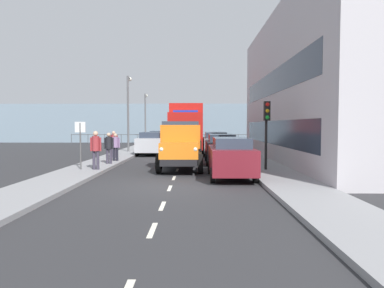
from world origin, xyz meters
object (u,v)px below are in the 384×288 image
car_teal_oppositeside_1 (159,140)px  car_silver_oppositeside_0 (151,143)px  car_maroon_kerbside_near (231,157)px  truck_vintage_orange (181,146)px  car_black_kerbside_1 (221,148)px  pedestrian_in_dark_coat (115,145)px  lorry_cargo_red (187,127)px  lamp_post_promenade (128,106)px  street_sign (80,137)px  pedestrian_with_bag (114,142)px  pedestrian_by_lamp (109,145)px  pedestrian_couple_b (96,147)px  lamp_post_far (146,114)px  car_grey_kerbside_2 (215,143)px  traffic_light_near (267,120)px

car_teal_oppositeside_1 → car_silver_oppositeside_0: bearing=90.0°
car_maroon_kerbside_near → car_silver_oppositeside_0: size_ratio=1.07×
car_maroon_kerbside_near → truck_vintage_orange: bearing=-50.5°
car_black_kerbside_1 → pedestrian_in_dark_coat: size_ratio=2.68×
lorry_cargo_red → car_black_kerbside_1: 7.74m
lamp_post_promenade → street_sign: (0.06, 11.65, -2.07)m
pedestrian_with_bag → car_maroon_kerbside_near: bearing=131.6°
car_teal_oppositeside_1 → pedestrian_by_lamp: pedestrian_by_lamp is taller
lorry_cargo_red → car_black_kerbside_1: (-2.21, 7.32, -1.18)m
car_silver_oppositeside_0 → pedestrian_by_lamp: pedestrian_by_lamp is taller
car_black_kerbside_1 → pedestrian_couple_b: 7.42m
car_maroon_kerbside_near → car_teal_oppositeside_1: 17.58m
pedestrian_with_bag → car_teal_oppositeside_1: bearing=-101.6°
lamp_post_far → pedestrian_in_dark_coat: bearing=92.5°
car_black_kerbside_1 → car_grey_kerbside_2: size_ratio=0.94×
car_teal_oppositeside_1 → lamp_post_promenade: bearing=60.3°
car_black_kerbside_1 → car_silver_oppositeside_0: 7.61m
truck_vintage_orange → car_grey_kerbside_2: 9.19m
car_teal_oppositeside_1 → pedestrian_with_bag: (1.92, 9.32, 0.26)m
truck_vintage_orange → pedestrian_with_bag: size_ratio=3.29×
lorry_cargo_red → car_silver_oppositeside_0: 3.20m
pedestrian_by_lamp → traffic_light_near: (-8.03, 2.51, 1.33)m
car_maroon_kerbside_near → pedestrian_in_dark_coat: (6.20, -5.71, 0.20)m
pedestrian_couple_b → street_sign: 0.87m
truck_vintage_orange → car_black_kerbside_1: 3.73m
pedestrian_by_lamp → street_sign: street_sign is taller
street_sign → lamp_post_far: bearing=-89.9°
car_silver_oppositeside_0 → street_sign: street_sign is taller
traffic_light_near → street_sign: bearing=-0.1°
truck_vintage_orange → lamp_post_promenade: 11.85m
lorry_cargo_red → traffic_light_near: lorry_cargo_red is taller
lorry_cargo_red → car_silver_oppositeside_0: bearing=28.8°
lorry_cargo_red → pedestrian_couple_b: lorry_cargo_red is taller
pedestrian_with_bag → car_silver_oppositeside_0: bearing=-115.7°
pedestrian_couple_b → truck_vintage_orange: bearing=-164.3°
pedestrian_in_dark_coat → lamp_post_promenade: 8.09m
truck_vintage_orange → car_teal_oppositeside_1: size_ratio=1.28×
car_black_kerbside_1 → pedestrian_by_lamp: bearing=13.8°
car_maroon_kerbside_near → pedestrian_by_lamp: (6.20, -4.16, 0.24)m
lorry_cargo_red → pedestrian_couple_b: bearing=70.8°
car_maroon_kerbside_near → pedestrian_in_dark_coat: pedestrian_in_dark_coat is taller
car_black_kerbside_1 → car_grey_kerbside_2: bearing=-90.0°
truck_vintage_orange → car_grey_kerbside_2: truck_vintage_orange is taller
lamp_post_far → lamp_post_promenade: bearing=90.5°
car_silver_oppositeside_0 → pedestrian_couple_b: bearing=82.2°
car_maroon_kerbside_near → street_sign: size_ratio=1.89×
car_maroon_kerbside_near → street_sign: street_sign is taller
traffic_light_near → street_sign: traffic_light_near is taller
pedestrian_in_dark_coat → car_black_kerbside_1: bearing=179.8°
traffic_light_near → pedestrian_with_bag: bearing=-34.8°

